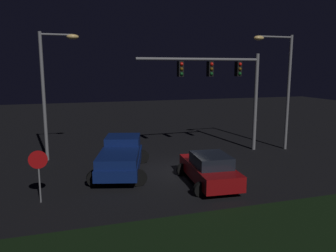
% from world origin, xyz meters
% --- Properties ---
extents(ground_plane, '(80.00, 80.00, 0.00)m').
position_xyz_m(ground_plane, '(0.00, 0.00, 0.00)').
color(ground_plane, black).
extents(grass_median, '(26.80, 4.81, 0.10)m').
position_xyz_m(grass_median, '(0.00, -7.91, 0.05)').
color(grass_median, black).
rests_on(grass_median, ground_plane).
extents(pickup_truck, '(3.80, 5.73, 1.80)m').
position_xyz_m(pickup_truck, '(-3.20, 0.64, 1.00)').
color(pickup_truck, navy).
rests_on(pickup_truck, ground_plane).
extents(car_sedan, '(2.70, 4.53, 1.51)m').
position_xyz_m(car_sedan, '(0.57, -2.40, 0.74)').
color(car_sedan, maroon).
rests_on(car_sedan, ground_plane).
extents(traffic_signal_gantry, '(8.32, 0.56, 6.50)m').
position_xyz_m(traffic_signal_gantry, '(3.94, 3.13, 4.90)').
color(traffic_signal_gantry, slate).
rests_on(traffic_signal_gantry, ground_plane).
extents(street_lamp_left, '(2.27, 0.44, 7.63)m').
position_xyz_m(street_lamp_left, '(-6.68, 4.44, 4.82)').
color(street_lamp_left, slate).
rests_on(street_lamp_left, ground_plane).
extents(street_lamp_right, '(2.92, 0.44, 7.70)m').
position_xyz_m(street_lamp_right, '(7.94, 2.63, 4.92)').
color(street_lamp_right, slate).
rests_on(street_lamp_right, ground_plane).
extents(stop_sign, '(0.76, 0.08, 2.23)m').
position_xyz_m(stop_sign, '(-7.10, -2.43, 1.56)').
color(stop_sign, slate).
rests_on(stop_sign, ground_plane).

